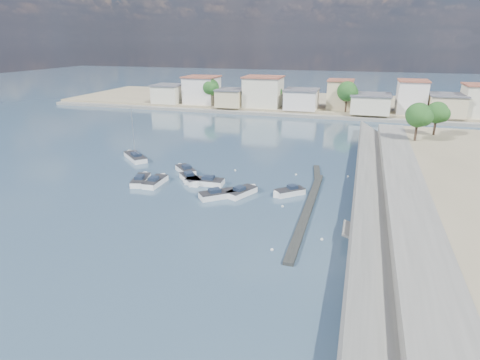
% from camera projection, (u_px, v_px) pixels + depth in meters
% --- Properties ---
extents(ground, '(400.00, 400.00, 0.00)m').
position_uv_depth(ground, '(293.00, 146.00, 77.11)').
color(ground, '#2A4354').
rests_on(ground, ground).
extents(seawall_walkway, '(5.00, 90.00, 1.80)m').
position_uv_depth(seawall_walkway, '(409.00, 205.00, 47.37)').
color(seawall_walkway, slate).
rests_on(seawall_walkway, ground).
extents(breakwater, '(2.00, 31.02, 0.35)m').
position_uv_depth(breakwater, '(310.00, 201.00, 50.51)').
color(breakwater, black).
rests_on(breakwater, ground).
extents(far_shore_land, '(160.00, 40.00, 1.40)m').
position_uv_depth(far_shore_land, '(322.00, 103.00, 123.82)').
color(far_shore_land, gray).
rests_on(far_shore_land, ground).
extents(far_shore_quay, '(160.00, 2.50, 0.80)m').
position_uv_depth(far_shore_quay, '(313.00, 116.00, 104.96)').
color(far_shore_quay, slate).
rests_on(far_shore_quay, ground).
extents(far_town, '(113.01, 12.80, 8.35)m').
position_uv_depth(far_town, '(358.00, 97.00, 105.86)').
color(far_town, beige).
rests_on(far_town, far_shore_land).
extents(shore_trees, '(74.56, 38.32, 7.92)m').
position_uv_depth(shore_trees, '(347.00, 96.00, 98.14)').
color(shore_trees, '#38281E').
rests_on(shore_trees, ground).
extents(motorboat_a, '(3.07, 5.39, 1.48)m').
position_uv_depth(motorboat_a, '(141.00, 180.00, 57.54)').
color(motorboat_a, white).
rests_on(motorboat_a, ground).
extents(motorboat_b, '(3.52, 4.97, 1.48)m').
position_uv_depth(motorboat_b, '(243.00, 192.00, 53.05)').
color(motorboat_b, white).
rests_on(motorboat_b, ground).
extents(motorboat_c, '(6.02, 2.35, 1.48)m').
position_uv_depth(motorboat_c, '(203.00, 182.00, 56.87)').
color(motorboat_c, white).
rests_on(motorboat_c, ground).
extents(motorboat_d, '(4.07, 3.86, 1.48)m').
position_uv_depth(motorboat_d, '(288.00, 192.00, 52.87)').
color(motorboat_d, white).
rests_on(motorboat_d, ground).
extents(motorboat_e, '(1.94, 5.23, 1.48)m').
position_uv_depth(motorboat_e, '(156.00, 181.00, 56.91)').
color(motorboat_e, white).
rests_on(motorboat_e, ground).
extents(motorboat_f, '(4.40, 4.36, 1.48)m').
position_uv_depth(motorboat_f, '(185.00, 170.00, 61.97)').
color(motorboat_f, white).
rests_on(motorboat_f, ground).
extents(motorboat_g, '(4.56, 4.79, 1.48)m').
position_uv_depth(motorboat_g, '(191.00, 180.00, 57.69)').
color(motorboat_g, white).
rests_on(motorboat_g, ground).
extents(motorboat_h, '(4.95, 4.58, 1.48)m').
position_uv_depth(motorboat_h, '(220.00, 194.00, 52.13)').
color(motorboat_h, white).
rests_on(motorboat_h, ground).
extents(sailboat, '(6.24, 5.91, 9.00)m').
position_uv_depth(sailboat, '(135.00, 157.00, 68.83)').
color(sailboat, white).
rests_on(sailboat, ground).
extents(mooring_buoys, '(17.38, 25.27, 0.32)m').
position_uv_depth(mooring_buoys, '(292.00, 197.00, 52.16)').
color(mooring_buoys, white).
rests_on(mooring_buoys, ground).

